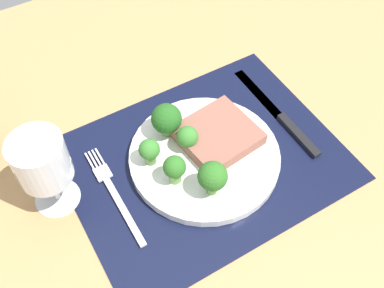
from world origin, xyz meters
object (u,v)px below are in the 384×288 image
fork (114,194)px  wine_glass (42,163)px  steak (218,135)px  plate (205,157)px  knife (282,118)px

fork → wine_glass: bearing=155.4°
fork → wine_glass: wine_glass is taller
steak → plate: bearing=-156.6°
steak → knife: bearing=-4.1°
plate → wine_glass: size_ratio=1.73×
plate → steak: 4.07cm
steak → wine_glass: 27.29cm
plate → fork: size_ratio=1.25×
plate → fork: plate is taller
steak → fork: (-18.55, -0.01, -2.44)cm
plate → steak: (3.31, 1.43, 1.89)cm
fork → wine_glass: 12.40cm
plate → knife: (16.03, 0.53, -0.50)cm
plate → wine_glass: bearing=166.8°
knife → wine_glass: 40.22cm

